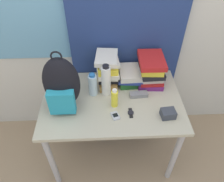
{
  "coord_description": "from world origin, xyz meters",
  "views": [
    {
      "loc": [
        -0.06,
        -0.89,
        2.05
      ],
      "look_at": [
        0.0,
        0.37,
        0.85
      ],
      "focal_mm": 35.0,
      "sensor_mm": 36.0,
      "label": 1
    }
  ],
  "objects_px": {
    "water_bottle": "(93,85)",
    "camera_pouch": "(168,114)",
    "book_stack_left": "(107,70)",
    "wristwatch": "(131,113)",
    "sunscreen_bottle": "(115,98)",
    "book_stack_right": "(151,70)",
    "sports_bottle": "(106,81)",
    "cell_phone": "(115,116)",
    "book_stack_center": "(130,76)",
    "backpack": "(62,85)",
    "sunglasses_case": "(139,94)"
  },
  "relations": [
    {
      "from": "book_stack_right",
      "to": "water_bottle",
      "type": "distance_m",
      "value": 0.52
    },
    {
      "from": "book_stack_center",
      "to": "sunglasses_case",
      "type": "relative_size",
      "value": 1.61
    },
    {
      "from": "book_stack_left",
      "to": "wristwatch",
      "type": "xyz_separation_m",
      "value": [
        0.17,
        -0.38,
        -0.14
      ]
    },
    {
      "from": "book_stack_left",
      "to": "wristwatch",
      "type": "distance_m",
      "value": 0.44
    },
    {
      "from": "book_stack_center",
      "to": "camera_pouch",
      "type": "bearing_deg",
      "value": -59.93
    },
    {
      "from": "book_stack_center",
      "to": "cell_phone",
      "type": "xyz_separation_m",
      "value": [
        -0.16,
        -0.41,
        -0.05
      ]
    },
    {
      "from": "cell_phone",
      "to": "sunglasses_case",
      "type": "xyz_separation_m",
      "value": [
        0.21,
        0.22,
        0.01
      ]
    },
    {
      "from": "backpack",
      "to": "book_stack_center",
      "type": "xyz_separation_m",
      "value": [
        0.55,
        0.26,
        -0.15
      ]
    },
    {
      "from": "backpack",
      "to": "book_stack_left",
      "type": "distance_m",
      "value": 0.44
    },
    {
      "from": "book_stack_right",
      "to": "sunglasses_case",
      "type": "xyz_separation_m",
      "value": [
        -0.12,
        -0.18,
        -0.11
      ]
    },
    {
      "from": "sports_bottle",
      "to": "wristwatch",
      "type": "xyz_separation_m",
      "value": [
        0.18,
        -0.24,
        -0.14
      ]
    },
    {
      "from": "sports_bottle",
      "to": "cell_phone",
      "type": "bearing_deg",
      "value": -76.79
    },
    {
      "from": "book_stack_center",
      "to": "wristwatch",
      "type": "distance_m",
      "value": 0.38
    },
    {
      "from": "water_bottle",
      "to": "sports_bottle",
      "type": "relative_size",
      "value": 0.72
    },
    {
      "from": "cell_phone",
      "to": "water_bottle",
      "type": "bearing_deg",
      "value": 123.17
    },
    {
      "from": "backpack",
      "to": "wristwatch",
      "type": "xyz_separation_m",
      "value": [
        0.52,
        -0.11,
        -0.21
      ]
    },
    {
      "from": "book_stack_left",
      "to": "camera_pouch",
      "type": "xyz_separation_m",
      "value": [
        0.45,
        -0.42,
        -0.11
      ]
    },
    {
      "from": "sports_bottle",
      "to": "sunscreen_bottle",
      "type": "bearing_deg",
      "value": -66.89
    },
    {
      "from": "book_stack_right",
      "to": "sunscreen_bottle",
      "type": "height_order",
      "value": "book_stack_right"
    },
    {
      "from": "book_stack_left",
      "to": "cell_phone",
      "type": "bearing_deg",
      "value": -83.51
    },
    {
      "from": "book_stack_center",
      "to": "water_bottle",
      "type": "xyz_separation_m",
      "value": [
        -0.33,
        -0.14,
        0.04
      ]
    },
    {
      "from": "backpack",
      "to": "sunglasses_case",
      "type": "height_order",
      "value": "backpack"
    },
    {
      "from": "camera_pouch",
      "to": "wristwatch",
      "type": "xyz_separation_m",
      "value": [
        -0.28,
        0.04,
        -0.03
      ]
    },
    {
      "from": "backpack",
      "to": "sunglasses_case",
      "type": "relative_size",
      "value": 3.28
    },
    {
      "from": "camera_pouch",
      "to": "book_stack_right",
      "type": "bearing_deg",
      "value": 99.91
    },
    {
      "from": "backpack",
      "to": "water_bottle",
      "type": "distance_m",
      "value": 0.28
    },
    {
      "from": "sunscreen_bottle",
      "to": "wristwatch",
      "type": "height_order",
      "value": "sunscreen_bottle"
    },
    {
      "from": "sunscreen_bottle",
      "to": "camera_pouch",
      "type": "xyz_separation_m",
      "value": [
        0.4,
        -0.14,
        -0.05
      ]
    },
    {
      "from": "cell_phone",
      "to": "camera_pouch",
      "type": "bearing_deg",
      "value": -2.26
    },
    {
      "from": "book_stack_center",
      "to": "sports_bottle",
      "type": "distance_m",
      "value": 0.27
    },
    {
      "from": "sports_bottle",
      "to": "wristwatch",
      "type": "relative_size",
      "value": 2.92
    },
    {
      "from": "book_stack_right",
      "to": "sports_bottle",
      "type": "height_order",
      "value": "sports_bottle"
    },
    {
      "from": "book_stack_center",
      "to": "book_stack_left",
      "type": "bearing_deg",
      "value": -179.81
    },
    {
      "from": "backpack",
      "to": "cell_phone",
      "type": "xyz_separation_m",
      "value": [
        0.39,
        -0.14,
        -0.21
      ]
    },
    {
      "from": "sports_bottle",
      "to": "book_stack_center",
      "type": "bearing_deg",
      "value": 32.92
    },
    {
      "from": "book_stack_right",
      "to": "cell_phone",
      "type": "bearing_deg",
      "value": -129.47
    },
    {
      "from": "wristwatch",
      "to": "book_stack_left",
      "type": "bearing_deg",
      "value": 114.04
    },
    {
      "from": "sports_bottle",
      "to": "book_stack_left",
      "type": "bearing_deg",
      "value": 83.54
    },
    {
      "from": "book_stack_left",
      "to": "book_stack_right",
      "type": "xyz_separation_m",
      "value": [
        0.37,
        -0.01,
        -0.01
      ]
    },
    {
      "from": "cell_phone",
      "to": "book_stack_left",
      "type": "bearing_deg",
      "value": 96.49
    },
    {
      "from": "book_stack_right",
      "to": "cell_phone",
      "type": "height_order",
      "value": "book_stack_right"
    },
    {
      "from": "backpack",
      "to": "book_stack_right",
      "type": "relative_size",
      "value": 1.68
    },
    {
      "from": "backpack",
      "to": "book_stack_center",
      "type": "distance_m",
      "value": 0.63
    },
    {
      "from": "sports_bottle",
      "to": "cell_phone",
      "type": "relative_size",
      "value": 3.16
    },
    {
      "from": "water_bottle",
      "to": "sunscreen_bottle",
      "type": "bearing_deg",
      "value": -39.9
    },
    {
      "from": "backpack",
      "to": "cell_phone",
      "type": "height_order",
      "value": "backpack"
    },
    {
      "from": "cell_phone",
      "to": "sunglasses_case",
      "type": "relative_size",
      "value": 0.61
    },
    {
      "from": "book_stack_right",
      "to": "sports_bottle",
      "type": "distance_m",
      "value": 0.41
    },
    {
      "from": "cell_phone",
      "to": "wristwatch",
      "type": "relative_size",
      "value": 0.92
    },
    {
      "from": "water_bottle",
      "to": "camera_pouch",
      "type": "height_order",
      "value": "water_bottle"
    }
  ]
}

